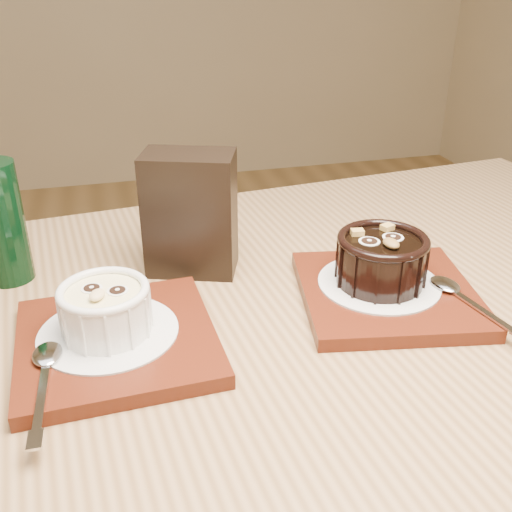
{
  "coord_description": "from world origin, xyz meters",
  "views": [
    {
      "loc": [
        0.06,
        -0.57,
        1.08
      ],
      "look_at": [
        0.19,
        -0.07,
        0.81
      ],
      "focal_mm": 42.0,
      "sensor_mm": 36.0,
      "label": 1
    }
  ],
  "objects": [
    {
      "name": "table",
      "position": [
        0.2,
        -0.14,
        0.66
      ],
      "size": [
        1.28,
        0.92,
        0.75
      ],
      "rotation": [
        0.0,
        0.0,
        0.1
      ],
      "color": "brown",
      "rests_on": "ground"
    },
    {
      "name": "tray_left",
      "position": [
        0.05,
        -0.1,
        0.76
      ],
      "size": [
        0.19,
        0.19,
        0.01
      ],
      "primitive_type": "cube",
      "rotation": [
        0.0,
        0.0,
        0.04
      ],
      "color": "#521C0D",
      "rests_on": "table"
    },
    {
      "name": "doily_left",
      "position": [
        0.05,
        -0.09,
        0.77
      ],
      "size": [
        0.13,
        0.13,
        0.0
      ],
      "primitive_type": "cylinder",
      "color": "silver",
      "rests_on": "tray_left"
    },
    {
      "name": "ramekin_white",
      "position": [
        0.05,
        -0.09,
        0.79
      ],
      "size": [
        0.08,
        0.08,
        0.05
      ],
      "rotation": [
        0.0,
        0.0,
        -0.43
      ],
      "color": "white",
      "rests_on": "doily_left"
    },
    {
      "name": "spoon_left",
      "position": [
        -0.01,
        -0.15,
        0.77
      ],
      "size": [
        0.03,
        0.13,
        0.01
      ],
      "primitive_type": null,
      "rotation": [
        0.0,
        0.0,
        -0.04
      ],
      "color": "silver",
      "rests_on": "tray_left"
    },
    {
      "name": "tray_right",
      "position": [
        0.34,
        -0.08,
        0.76
      ],
      "size": [
        0.21,
        0.21,
        0.01
      ],
      "primitive_type": "cube",
      "rotation": [
        0.0,
        0.0,
        -0.18
      ],
      "color": "#521C0D",
      "rests_on": "table"
    },
    {
      "name": "doily_right",
      "position": [
        0.33,
        -0.07,
        0.77
      ],
      "size": [
        0.13,
        0.13,
        0.0
      ],
      "primitive_type": "cylinder",
      "color": "silver",
      "rests_on": "tray_right"
    },
    {
      "name": "ramekin_dark",
      "position": [
        0.33,
        -0.07,
        0.8
      ],
      "size": [
        0.1,
        0.1,
        0.06
      ],
      "rotation": [
        0.0,
        0.0,
        0.1
      ],
      "color": "black",
      "rests_on": "doily_right"
    },
    {
      "name": "spoon_right",
      "position": [
        0.4,
        -0.13,
        0.77
      ],
      "size": [
        0.05,
        0.14,
        0.01
      ],
      "primitive_type": null,
      "rotation": [
        0.0,
        0.0,
        0.18
      ],
      "color": "silver",
      "rests_on": "tray_right"
    },
    {
      "name": "condiment_stand",
      "position": [
        0.15,
        0.04,
        0.82
      ],
      "size": [
        0.11,
        0.09,
        0.14
      ],
      "primitive_type": "cube",
      "rotation": [
        0.0,
        0.0,
        -0.34
      ],
      "color": "black",
      "rests_on": "table"
    }
  ]
}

